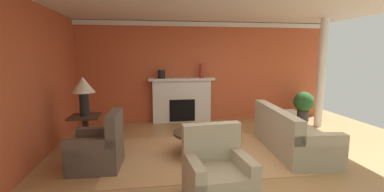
% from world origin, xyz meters
% --- Properties ---
extents(ground_plane, '(8.78, 8.78, 0.00)m').
position_xyz_m(ground_plane, '(0.00, 0.00, 0.00)').
color(ground_plane, tan).
extents(wall_fireplace, '(7.35, 0.12, 2.77)m').
position_xyz_m(wall_fireplace, '(0.00, 3.04, 1.39)').
color(wall_fireplace, '#C65633').
rests_on(wall_fireplace, ground_plane).
extents(wall_window, '(0.12, 6.56, 2.77)m').
position_xyz_m(wall_window, '(-3.44, 0.30, 1.39)').
color(wall_window, '#C65633').
rests_on(wall_window, ground_plane).
extents(ceiling_panel, '(7.35, 6.56, 0.06)m').
position_xyz_m(ceiling_panel, '(0.00, 0.30, 2.80)').
color(ceiling_panel, white).
extents(crown_moulding, '(7.35, 0.08, 0.12)m').
position_xyz_m(crown_moulding, '(0.00, 2.96, 2.69)').
color(crown_moulding, white).
extents(area_rug, '(3.39, 2.34, 0.01)m').
position_xyz_m(area_rug, '(-0.54, 0.23, 0.01)').
color(area_rug, tan).
rests_on(area_rug, ground_plane).
extents(fireplace, '(1.80, 0.35, 1.23)m').
position_xyz_m(fireplace, '(-0.58, 2.83, 0.58)').
color(fireplace, white).
rests_on(fireplace, ground_plane).
extents(sofa, '(1.09, 2.17, 0.85)m').
position_xyz_m(sofa, '(1.24, 0.17, 0.30)').
color(sofa, '#BCB299').
rests_on(sofa, ground_plane).
extents(armchair_near_window, '(0.84, 0.84, 0.95)m').
position_xyz_m(armchair_near_window, '(-2.31, -0.10, 0.31)').
color(armchair_near_window, brown).
rests_on(armchair_near_window, ground_plane).
extents(armchair_facing_fireplace, '(0.86, 0.86, 0.95)m').
position_xyz_m(armchair_facing_fireplace, '(-0.61, -1.39, 0.31)').
color(armchair_facing_fireplace, '#C1B293').
rests_on(armchair_facing_fireplace, ground_plane).
extents(coffee_table, '(1.00, 1.00, 0.45)m').
position_xyz_m(coffee_table, '(-0.54, 0.23, 0.34)').
color(coffee_table, '#3D2D1E').
rests_on(coffee_table, ground_plane).
extents(side_table, '(0.56, 0.56, 0.70)m').
position_xyz_m(side_table, '(-2.71, 0.82, 0.40)').
color(side_table, '#3D2D1E').
rests_on(side_table, ground_plane).
extents(table_lamp, '(0.44, 0.44, 0.75)m').
position_xyz_m(table_lamp, '(-2.71, 0.82, 1.22)').
color(table_lamp, black).
rests_on(table_lamp, side_table).
extents(vase_mantel_left, '(0.20, 0.20, 0.23)m').
position_xyz_m(vase_mantel_left, '(-1.13, 2.78, 1.35)').
color(vase_mantel_left, black).
rests_on(vase_mantel_left, fireplace).
extents(vase_mantel_right, '(0.13, 0.13, 0.39)m').
position_xyz_m(vase_mantel_right, '(-0.03, 2.78, 1.42)').
color(vase_mantel_right, '#9E3328').
rests_on(vase_mantel_right, fireplace).
extents(book_red_cover, '(0.23, 0.21, 0.05)m').
position_xyz_m(book_red_cover, '(-0.49, 0.24, 0.47)').
color(book_red_cover, maroon).
rests_on(book_red_cover, coffee_table).
extents(potted_plant, '(0.56, 0.56, 0.83)m').
position_xyz_m(potted_plant, '(2.84, 2.43, 0.49)').
color(potted_plant, '#333333').
rests_on(potted_plant, ground_plane).
extents(column_white, '(0.20, 0.20, 2.77)m').
position_xyz_m(column_white, '(2.91, 1.82, 1.39)').
color(column_white, white).
rests_on(column_white, ground_plane).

